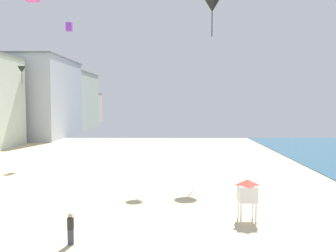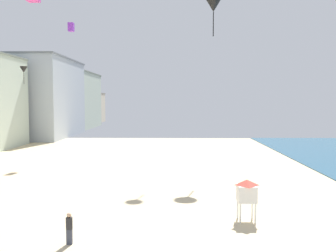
{
  "view_description": "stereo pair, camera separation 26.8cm",
  "coord_description": "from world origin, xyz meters",
  "views": [
    {
      "loc": [
        5.62,
        -10.74,
        7.31
      ],
      "look_at": [
        5.35,
        15.1,
        5.51
      ],
      "focal_mm": 38.78,
      "sensor_mm": 36.0,
      "label": 1
    },
    {
      "loc": [
        5.88,
        -10.74,
        7.31
      ],
      "look_at": [
        5.35,
        15.1,
        5.51
      ],
      "focal_mm": 38.78,
      "sensor_mm": 36.0,
      "label": 2
    }
  ],
  "objects": [
    {
      "name": "kite_black_delta",
      "position": [
        -11.26,
        30.09,
        10.82
      ],
      "size": [
        0.86,
        0.86,
        1.95
      ],
      "color": "black"
    },
    {
      "name": "kite_flyer",
      "position": [
        0.48,
        7.18,
        0.92
      ],
      "size": [
        0.34,
        0.34,
        1.64
      ],
      "rotation": [
        0.0,
        0.0,
        2.53
      ],
      "color": "#383D4C",
      "rests_on": "ground"
    },
    {
      "name": "boardwalk_hotel_furthest",
      "position": [
        -24.23,
        108.39,
        5.0
      ],
      "size": [
        10.32,
        19.53,
        9.99
      ],
      "color": "beige",
      "rests_on": "ground"
    },
    {
      "name": "kite_purple_box",
      "position": [
        -7.58,
        36.38,
        16.78
      ],
      "size": [
        0.7,
        0.7,
        1.1
      ],
      "color": "purple"
    },
    {
      "name": "kite_black_delta_2",
      "position": [
        9.84,
        28.02,
        17.3
      ],
      "size": [
        1.74,
        1.74,
        3.94
      ],
      "color": "black"
    },
    {
      "name": "lifeguard_stand",
      "position": [
        10.21,
        11.02,
        1.84
      ],
      "size": [
        1.1,
        1.1,
        2.55
      ],
      "rotation": [
        0.0,
        0.0,
        -0.23
      ],
      "color": "white",
      "rests_on": "ground"
    },
    {
      "name": "boardwalk_hotel_distant",
      "position": [
        -24.23,
        86.92,
        7.42
      ],
      "size": [
        16.27,
        20.49,
        14.82
      ],
      "color": "#B7C6B2",
      "rests_on": "ground"
    },
    {
      "name": "boardwalk_hotel_far",
      "position": [
        -24.23,
        62.95,
        7.93
      ],
      "size": [
        17.99,
        22.11,
        15.85
      ],
      "color": "#ADB7C1",
      "rests_on": "ground"
    }
  ]
}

